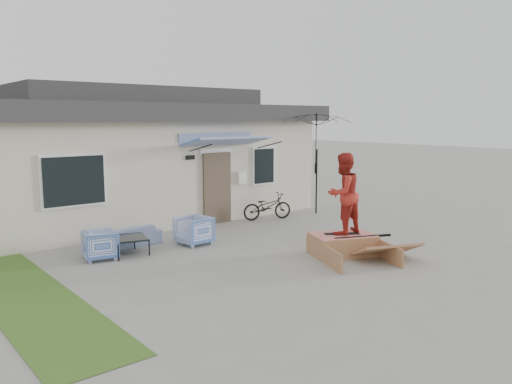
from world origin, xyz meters
TOP-DOWN VIEW (x-y plane):
  - ground at (0.00, 0.00)m, footprint 90.00×90.00m
  - grass_strip at (-5.20, 2.00)m, footprint 1.40×8.00m
  - house at (0.00, 7.99)m, footprint 10.80×8.49m
  - loveseat at (-2.29, 3.66)m, footprint 1.67×0.52m
  - armchair_left at (-3.24, 2.91)m, footprint 0.78×0.82m
  - armchair_right at (-0.93, 2.72)m, footprint 0.77×0.81m
  - coffee_table at (-2.63, 2.88)m, footprint 1.02×1.02m
  - bicycle at (2.49, 3.92)m, footprint 1.64×1.01m
  - patio_umbrella at (4.40, 3.68)m, footprint 2.43×2.28m
  - skate_ramp at (1.20, -0.23)m, footprint 2.00×2.24m
  - skateboard at (1.22, -0.19)m, footprint 0.78×0.63m
  - skater at (1.22, -0.19)m, footprint 0.90×0.70m

SIDE VIEW (x-z plane):
  - ground at x=0.00m, z-range 0.00..0.00m
  - grass_strip at x=-5.20m, z-range 0.00..0.01m
  - coffee_table at x=-2.63m, z-range 0.00..0.41m
  - skate_ramp at x=1.20m, z-range 0.00..0.46m
  - loveseat at x=-2.29m, z-range 0.00..0.65m
  - armchair_left at x=-3.24m, z-range 0.00..0.72m
  - armchair_right at x=-0.93m, z-range 0.00..0.77m
  - skateboard at x=1.22m, z-range 0.46..0.51m
  - bicycle at x=2.49m, z-range 0.00..0.99m
  - skater at x=1.22m, z-range 0.51..2.36m
  - patio_umbrella at x=4.40m, z-range 0.65..2.85m
  - house at x=0.00m, z-range -0.11..3.99m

